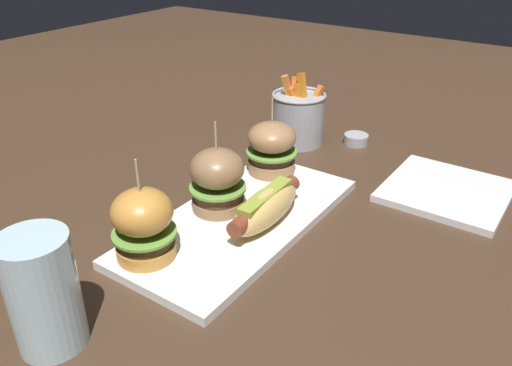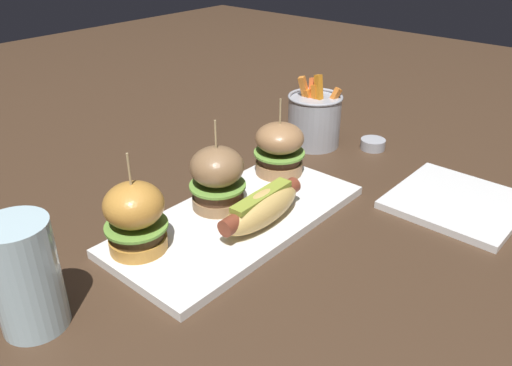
# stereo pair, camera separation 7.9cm
# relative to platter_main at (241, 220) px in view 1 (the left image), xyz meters

# --- Properties ---
(ground_plane) EXTENTS (3.00, 3.00, 0.00)m
(ground_plane) POSITION_rel_platter_main_xyz_m (0.00, 0.00, -0.01)
(ground_plane) COLOR #422D1E
(platter_main) EXTENTS (0.41, 0.19, 0.01)m
(platter_main) POSITION_rel_platter_main_xyz_m (0.00, 0.00, 0.00)
(platter_main) COLOR white
(platter_main) RESTS_ON ground
(hot_dog) EXTENTS (0.17, 0.06, 0.05)m
(hot_dog) POSITION_rel_platter_main_xyz_m (0.01, -0.04, 0.03)
(hot_dog) COLOR #DAB05F
(hot_dog) RESTS_ON platter_main
(slider_left) EXTENTS (0.09, 0.09, 0.15)m
(slider_left) POSITION_rel_platter_main_xyz_m (-0.15, 0.05, 0.06)
(slider_left) COLOR #CC8B38
(slider_left) RESTS_ON platter_main
(slider_center) EXTENTS (0.09, 0.09, 0.15)m
(slider_center) POSITION_rel_platter_main_xyz_m (-0.00, 0.04, 0.06)
(slider_center) COLOR #8F6A47
(slider_center) RESTS_ON platter_main
(slider_right) EXTENTS (0.09, 0.09, 0.14)m
(slider_right) POSITION_rel_platter_main_xyz_m (0.16, 0.05, 0.05)
(slider_right) COLOR #A3754B
(slider_right) RESTS_ON platter_main
(fries_bucket) EXTENTS (0.11, 0.11, 0.15)m
(fries_bucket) POSITION_rel_platter_main_xyz_m (0.33, 0.09, 0.05)
(fries_bucket) COLOR #A8AAB2
(fries_bucket) RESTS_ON ground
(sauce_ramekin) EXTENTS (0.05, 0.05, 0.02)m
(sauce_ramekin) POSITION_rel_platter_main_xyz_m (0.39, -0.02, 0.00)
(sauce_ramekin) COLOR #A8AAB2
(sauce_ramekin) RESTS_ON ground
(side_plate) EXTENTS (0.20, 0.20, 0.01)m
(side_plate) POSITION_rel_platter_main_xyz_m (0.28, -0.23, -0.00)
(side_plate) COLOR white
(side_plate) RESTS_ON ground
(water_glass) EXTENTS (0.08, 0.08, 0.14)m
(water_glass) POSITION_rel_platter_main_xyz_m (-0.32, 0.03, 0.06)
(water_glass) COLOR silver
(water_glass) RESTS_ON ground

